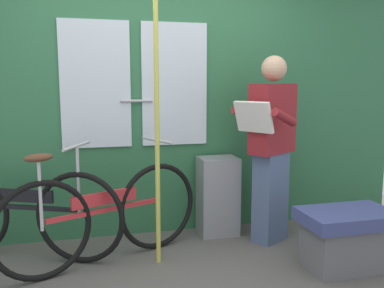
# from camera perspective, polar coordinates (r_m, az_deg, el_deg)

# --- Properties ---
(train_door_wall) EXTENTS (4.92, 0.28, 2.43)m
(train_door_wall) POSITION_cam_1_polar(r_m,az_deg,el_deg) (3.81, -4.86, 6.37)
(train_door_wall) COLOR #2D6B42
(train_door_wall) RESTS_ON ground_plane
(bicycle_near_door) EXTENTS (1.58, 0.75, 0.94)m
(bicycle_near_door) POSITION_cam_1_polar(r_m,az_deg,el_deg) (3.31, -12.00, -9.53)
(bicycle_near_door) COLOR black
(bicycle_near_door) RESTS_ON ground_plane
(bicycle_leaning_behind) EXTENTS (1.57, 0.77, 0.94)m
(bicycle_leaning_behind) POSITION_cam_1_polar(r_m,az_deg,el_deg) (3.58, -22.46, -8.62)
(bicycle_leaning_behind) COLOR black
(bicycle_leaning_behind) RESTS_ON ground_plane
(passenger_reading_newspaper) EXTENTS (0.62, 0.56, 1.63)m
(passenger_reading_newspaper) POSITION_cam_1_polar(r_m,az_deg,el_deg) (3.65, 10.87, -0.23)
(passenger_reading_newspaper) COLOR slate
(passenger_reading_newspaper) RESTS_ON ground_plane
(trash_bin_by_wall) EXTENTS (0.35, 0.28, 0.72)m
(trash_bin_by_wall) POSITION_cam_1_polar(r_m,az_deg,el_deg) (3.87, 3.57, -7.15)
(trash_bin_by_wall) COLOR gray
(trash_bin_by_wall) RESTS_ON ground_plane
(handrail_pole) EXTENTS (0.04, 0.04, 2.39)m
(handrail_pole) POSITION_cam_1_polar(r_m,az_deg,el_deg) (3.10, -4.88, 4.61)
(handrail_pole) COLOR #C6C14C
(handrail_pole) RESTS_ON ground_plane
(bench_seat_corner) EXTENTS (0.70, 0.44, 0.45)m
(bench_seat_corner) POSITION_cam_1_polar(r_m,az_deg,el_deg) (3.41, 20.56, -12.00)
(bench_seat_corner) COLOR #3D477F
(bench_seat_corner) RESTS_ON ground_plane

